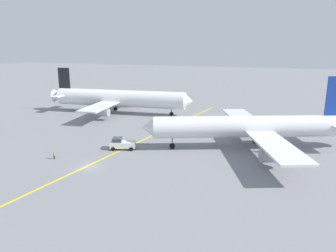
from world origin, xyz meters
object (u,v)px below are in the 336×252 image
at_px(airliner_being_pushed, 250,127).
at_px(pushback_tug, 122,144).
at_px(airliner_at_gate_left, 119,99).
at_px(ground_crew_marshaller_foreground, 54,155).

distance_m(airliner_being_pushed, pushback_tug, 29.54).
bearing_deg(airliner_being_pushed, airliner_at_gate_left, 152.58).
xyz_separation_m(pushback_tug, ground_crew_marshaller_foreground, (-10.32, -10.80, -0.41)).
relative_size(airliner_at_gate_left, airliner_being_pushed, 1.11).
height_order(pushback_tug, ground_crew_marshaller_foreground, pushback_tug).
relative_size(airliner_being_pushed, pushback_tug, 5.23).
xyz_separation_m(airliner_at_gate_left, ground_crew_marshaller_foreground, (9.43, -45.99, -4.26)).
bearing_deg(ground_crew_marshaller_foreground, airliner_at_gate_left, 101.59).
distance_m(airliner_being_pushed, ground_crew_marshaller_foreground, 43.53).
bearing_deg(airliner_being_pushed, pushback_tug, -158.35).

